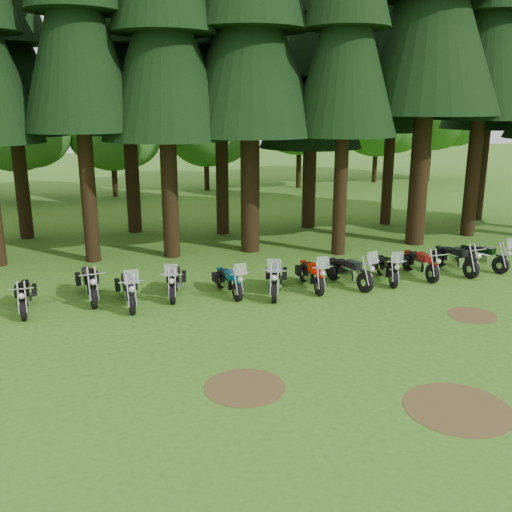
# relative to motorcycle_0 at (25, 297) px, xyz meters

# --- Properties ---
(ground) EXTENTS (120.00, 120.00, 0.00)m
(ground) POSITION_rel_motorcycle_0_xyz_m (8.20, -4.25, -0.44)
(ground) COLOR #316619
(ground) RESTS_ON ground
(pine_back_1) EXTENTS (4.52, 4.52, 16.22)m
(pine_back_1) POSITION_rel_motorcycle_0_xyz_m (-1.05, 10.10, 9.27)
(pine_back_1) COLOR black
(pine_back_1) RESTS_ON ground
(pine_back_2) EXTENTS (4.85, 4.85, 16.30)m
(pine_back_2) POSITION_rel_motorcycle_0_xyz_m (3.82, 10.15, 9.32)
(pine_back_2) COLOR black
(pine_back_2) RESTS_ON ground
(pine_back_3) EXTENTS (4.35, 4.35, 16.20)m
(pine_back_3) POSITION_rel_motorcycle_0_xyz_m (7.83, 8.69, 9.26)
(pine_back_3) COLOR black
(pine_back_3) RESTS_ON ground
(pine_back_4) EXTENTS (4.94, 4.94, 13.78)m
(pine_back_4) POSITION_rel_motorcycle_0_xyz_m (12.24, 9.00, 7.81)
(pine_back_4) COLOR black
(pine_back_4) RESTS_ON ground
(pine_back_5) EXTENTS (3.94, 3.94, 16.33)m
(pine_back_5) POSITION_rel_motorcycle_0_xyz_m (16.28, 8.61, 9.33)
(pine_back_5) COLOR black
(pine_back_5) RESTS_ON ground
(pine_back_6) EXTENTS (4.59, 4.59, 16.58)m
(pine_back_6) POSITION_rel_motorcycle_0_xyz_m (21.57, 8.54, 9.48)
(pine_back_6) COLOR black
(pine_back_6) RESTS_ON ground
(decid_2) EXTENTS (6.72, 6.53, 8.40)m
(decid_2) POSITION_rel_motorcycle_0_xyz_m (-2.23, 20.53, 4.51)
(decid_2) COLOR black
(decid_2) RESTS_ON ground
(decid_3) EXTENTS (6.12, 5.95, 7.65)m
(decid_3) POSITION_rel_motorcycle_0_xyz_m (3.49, 20.88, 4.07)
(decid_3) COLOR black
(decid_3) RESTS_ON ground
(decid_4) EXTENTS (5.93, 5.76, 7.41)m
(decid_4) POSITION_rel_motorcycle_0_xyz_m (9.78, 22.07, 3.93)
(decid_4) COLOR black
(decid_4) RESTS_ON ground
(decid_5) EXTENTS (8.45, 8.21, 10.56)m
(decid_5) POSITION_rel_motorcycle_0_xyz_m (16.50, 21.46, 5.79)
(decid_5) COLOR black
(decid_5) RESTS_ON ground
(decid_6) EXTENTS (7.06, 6.86, 8.82)m
(decid_6) POSITION_rel_motorcycle_0_xyz_m (23.06, 22.76, 4.76)
(decid_6) COLOR black
(decid_6) RESTS_ON ground
(decid_7) EXTENTS (8.44, 8.20, 10.55)m
(decid_7) POSITION_rel_motorcycle_0_xyz_m (27.67, 22.58, 5.78)
(decid_7) COLOR black
(decid_7) RESTS_ON ground
(dirt_patch_0) EXTENTS (1.80, 1.80, 0.01)m
(dirt_patch_0) POSITION_rel_motorcycle_0_xyz_m (5.20, -6.25, -0.44)
(dirt_patch_0) COLOR #4C3D1E
(dirt_patch_0) RESTS_ON ground
(dirt_patch_1) EXTENTS (1.40, 1.40, 0.01)m
(dirt_patch_1) POSITION_rel_motorcycle_0_xyz_m (12.70, -3.75, -0.44)
(dirt_patch_1) COLOR #4C3D1E
(dirt_patch_1) RESTS_ON ground
(dirt_patch_2) EXTENTS (2.20, 2.20, 0.01)m
(dirt_patch_2) POSITION_rel_motorcycle_0_xyz_m (9.20, -8.25, -0.44)
(dirt_patch_2) COLOR #4C3D1E
(dirt_patch_2) RESTS_ON ground
(motorcycle_0) EXTENTS (0.35, 2.13, 0.87)m
(motorcycle_0) POSITION_rel_motorcycle_0_xyz_m (0.00, 0.00, 0.00)
(motorcycle_0) COLOR black
(motorcycle_0) RESTS_ON ground
(motorcycle_1) EXTENTS (0.48, 2.40, 0.98)m
(motorcycle_1) POSITION_rel_motorcycle_0_xyz_m (1.86, 0.59, 0.06)
(motorcycle_1) COLOR black
(motorcycle_1) RESTS_ON ground
(motorcycle_2) EXTENTS (0.48, 2.30, 1.45)m
(motorcycle_2) POSITION_rel_motorcycle_0_xyz_m (3.01, -0.29, 0.04)
(motorcycle_2) COLOR black
(motorcycle_2) RESTS_ON ground
(motorcycle_3) EXTENTS (0.71, 2.17, 1.36)m
(motorcycle_3) POSITION_rel_motorcycle_0_xyz_m (4.49, 0.24, 0.01)
(motorcycle_3) COLOR black
(motorcycle_3) RESTS_ON ground
(motorcycle_4) EXTENTS (0.62, 2.06, 1.29)m
(motorcycle_4) POSITION_rel_motorcycle_0_xyz_m (6.20, -0.07, -0.01)
(motorcycle_4) COLOR black
(motorcycle_4) RESTS_ON ground
(motorcycle_5) EXTENTS (1.06, 2.32, 1.49)m
(motorcycle_5) POSITION_rel_motorcycle_0_xyz_m (7.68, -0.42, 0.06)
(motorcycle_5) COLOR black
(motorcycle_5) RESTS_ON ground
(motorcycle_6) EXTENTS (0.41, 2.18, 1.37)m
(motorcycle_6) POSITION_rel_motorcycle_0_xyz_m (9.00, -0.18, 0.02)
(motorcycle_6) COLOR black
(motorcycle_6) RESTS_ON ground
(motorcycle_7) EXTENTS (0.98, 2.26, 1.45)m
(motorcycle_7) POSITION_rel_motorcycle_0_xyz_m (10.33, -0.26, 0.04)
(motorcycle_7) COLOR black
(motorcycle_7) RESTS_ON ground
(motorcycle_8) EXTENTS (0.62, 2.11, 1.32)m
(motorcycle_8) POSITION_rel_motorcycle_0_xyz_m (11.81, -0.14, 0.00)
(motorcycle_8) COLOR black
(motorcycle_8) RESTS_ON ground
(motorcycle_9) EXTENTS (0.34, 2.20, 0.89)m
(motorcycle_9) POSITION_rel_motorcycle_0_xyz_m (13.21, 0.09, 0.01)
(motorcycle_9) COLOR black
(motorcycle_9) RESTS_ON ground
(motorcycle_10) EXTENTS (0.48, 2.31, 0.94)m
(motorcycle_10) POSITION_rel_motorcycle_0_xyz_m (14.72, 0.22, 0.04)
(motorcycle_10) COLOR black
(motorcycle_10) RESTS_ON ground
(motorcycle_11) EXTENTS (1.04, 2.13, 1.38)m
(motorcycle_11) POSITION_rel_motorcycle_0_xyz_m (15.97, 0.32, 0.02)
(motorcycle_11) COLOR black
(motorcycle_11) RESTS_ON ground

